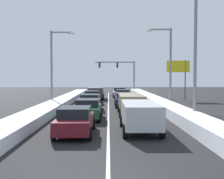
% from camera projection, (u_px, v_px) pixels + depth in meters
% --- Properties ---
extents(ground_plane, '(120.00, 120.00, 0.00)m').
position_uv_depth(ground_plane, '(108.00, 110.00, 26.37)').
color(ground_plane, black).
extents(lane_stripe_between_right_lane_and_center_lane, '(0.14, 50.10, 0.01)m').
position_uv_depth(lane_stripe_between_right_lane_and_center_lane, '(108.00, 105.00, 30.92)').
color(lane_stripe_between_right_lane_and_center_lane, silver).
rests_on(lane_stripe_between_right_lane_and_center_lane, ground).
extents(snow_bank_right_shoulder, '(1.75, 50.10, 0.79)m').
position_uv_depth(snow_bank_right_shoulder, '(156.00, 102.00, 30.96)').
color(snow_bank_right_shoulder, white).
rests_on(snow_bank_right_shoulder, ground).
extents(snow_bank_left_shoulder, '(2.06, 50.10, 0.67)m').
position_uv_depth(snow_bank_left_shoulder, '(60.00, 103.00, 30.84)').
color(snow_bank_left_shoulder, white).
rests_on(snow_bank_left_shoulder, ground).
extents(suv_silver_right_lane_nearest, '(2.16, 4.90, 1.67)m').
position_uv_depth(suv_silver_right_lane_nearest, '(140.00, 114.00, 16.07)').
color(suv_silver_right_lane_nearest, '#B7BABF').
rests_on(suv_silver_right_lane_nearest, ground).
extents(suv_tan_right_lane_second, '(2.16, 4.90, 1.67)m').
position_uv_depth(suv_tan_right_lane_second, '(131.00, 103.00, 23.33)').
color(suv_tan_right_lane_second, '#937F60').
rests_on(suv_tan_right_lane_second, ground).
extents(sedan_navy_right_lane_third, '(2.00, 4.50, 1.51)m').
position_uv_depth(sedan_navy_right_lane_third, '(124.00, 100.00, 29.52)').
color(sedan_navy_right_lane_third, navy).
rests_on(sedan_navy_right_lane_third, ground).
extents(sedan_black_right_lane_fourth, '(2.00, 4.50, 1.51)m').
position_uv_depth(sedan_black_right_lane_fourth, '(123.00, 95.00, 36.39)').
color(sedan_black_right_lane_fourth, black).
rests_on(sedan_black_right_lane_fourth, ground).
extents(sedan_white_right_lane_fifth, '(2.00, 4.50, 1.51)m').
position_uv_depth(sedan_white_right_lane_fifth, '(119.00, 92.00, 43.27)').
color(sedan_white_right_lane_fifth, silver).
rests_on(sedan_white_right_lane_fifth, ground).
extents(sedan_maroon_center_lane_nearest, '(2.00, 4.50, 1.51)m').
position_uv_depth(sedan_maroon_center_lane_nearest, '(75.00, 120.00, 15.37)').
color(sedan_maroon_center_lane_nearest, maroon).
rests_on(sedan_maroon_center_lane_nearest, ground).
extents(sedan_green_center_lane_second, '(2.00, 4.50, 1.51)m').
position_uv_depth(sedan_green_center_lane_second, '(88.00, 109.00, 20.88)').
color(sedan_green_center_lane_second, '#1E5633').
rests_on(sedan_green_center_lane_second, ground).
extents(sedan_gray_center_lane_third, '(2.00, 4.50, 1.51)m').
position_uv_depth(sedan_gray_center_lane_third, '(90.00, 102.00, 26.66)').
color(sedan_gray_center_lane_third, slate).
rests_on(sedan_gray_center_lane_third, ground).
extents(sedan_red_center_lane_fourth, '(2.00, 4.50, 1.51)m').
position_uv_depth(sedan_red_center_lane_fourth, '(92.00, 97.00, 33.09)').
color(sedan_red_center_lane_fourth, maroon).
rests_on(sedan_red_center_lane_fourth, ground).
extents(suv_charcoal_center_lane_fifth, '(2.16, 4.90, 1.67)m').
position_uv_depth(suv_charcoal_center_lane_fifth, '(96.00, 92.00, 39.48)').
color(suv_charcoal_center_lane_fifth, '#38383D').
rests_on(suv_charcoal_center_lane_fifth, ground).
extents(traffic_light_gantry, '(7.54, 0.47, 6.20)m').
position_uv_depth(traffic_light_gantry, '(122.00, 70.00, 53.48)').
color(traffic_light_gantry, slate).
rests_on(traffic_light_gantry, ground).
extents(street_lamp_right_near, '(2.66, 0.36, 8.90)m').
position_uv_depth(street_lamp_right_near, '(190.00, 46.00, 19.37)').
color(street_lamp_right_near, gray).
rests_on(street_lamp_right_near, ground).
extents(street_lamp_right_mid, '(2.66, 0.36, 8.10)m').
position_uv_depth(street_lamp_right_mid, '(167.00, 60.00, 28.50)').
color(street_lamp_right_mid, gray).
rests_on(street_lamp_right_mid, ground).
extents(street_lamp_left_mid, '(2.66, 0.36, 8.14)m').
position_uv_depth(street_lamp_left_mid, '(55.00, 61.00, 30.58)').
color(street_lamp_left_mid, gray).
rests_on(street_lamp_left_mid, ground).
extents(roadside_sign_right, '(3.20, 0.16, 5.50)m').
position_uv_depth(roadside_sign_right, '(178.00, 71.00, 38.77)').
color(roadside_sign_right, '#59595B').
rests_on(roadside_sign_right, ground).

